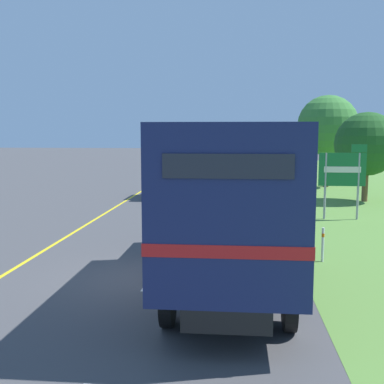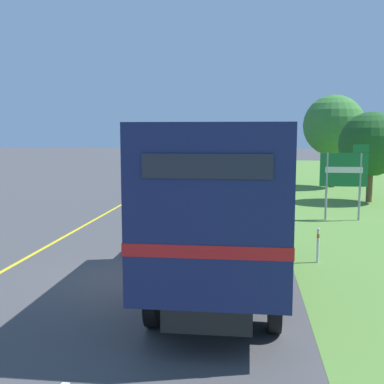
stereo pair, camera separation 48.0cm
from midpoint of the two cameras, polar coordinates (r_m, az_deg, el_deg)
name	(u,v)px [view 1 (the left image)]	position (r m, az deg, el deg)	size (l,w,h in m)	color
ground_plane	(151,279)	(11.92, -6.08, -10.17)	(200.00, 200.00, 0.00)	#444447
edge_line_yellow	(143,190)	(29.80, -6.28, 0.21)	(0.12, 67.95, 0.01)	yellow
centre_dash_near	(153,274)	(12.24, -5.77, -9.70)	(0.12, 2.60, 0.01)	white
centre_dash_mid_a	(183,225)	(18.58, -1.84, -3.88)	(0.12, 2.60, 0.01)	white
centre_dash_mid_b	(197,201)	(25.05, 0.05, -1.04)	(0.12, 2.60, 0.01)	white
centre_dash_far	(205,187)	(31.58, 1.16, 0.63)	(0.12, 2.60, 0.01)	white
centre_dash_farthest	(211,177)	(38.13, 1.89, 1.73)	(0.12, 2.60, 0.01)	white
horse_trailer_truck	(231,198)	(10.96, 3.36, -0.72)	(2.55, 8.58, 3.67)	black
lead_car_white	(169,178)	(26.60, -3.27, 1.65)	(1.80, 4.02, 2.07)	black
lead_car_black_ahead	(237,163)	(42.02, 5.02, 3.48)	(1.80, 4.45, 1.85)	black
lead_car_grey_ahead	(202,157)	(53.13, 0.98, 4.20)	(1.80, 4.01, 1.76)	black
highway_sign	(343,172)	(20.33, 16.82, 2.30)	(1.87, 0.09, 3.06)	#9E9EA3
roadside_tree_near	(367,144)	(26.06, 19.51, 5.37)	(3.24, 3.24, 4.58)	brown
roadside_tree_mid	(328,126)	(32.55, 15.38, 7.59)	(3.90, 3.90, 5.94)	#4C3823
delineator_post	(323,244)	(13.63, 14.26, -5.95)	(0.08, 0.08, 0.95)	white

